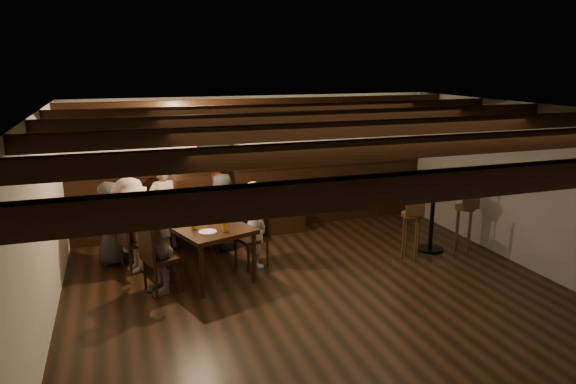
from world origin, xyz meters
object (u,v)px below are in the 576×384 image
object	(u,v)px
bar_stool_left	(411,235)
bar_stool_right	(464,227)
person_right_near	(223,212)
person_right_far	(254,224)
person_left_near	(132,225)
chair_left_near	(136,252)
person_bench_centre	(163,206)
chair_right_far	(253,248)
person_bench_right	(217,200)
chair_left_far	(162,270)
person_bench_left	(111,223)
high_top_table	(433,210)
chair_right_near	(222,233)
dining_table	(194,222)
person_left_far	(158,245)

from	to	relation	value
bar_stool_left	bar_stool_right	size ratio (longest dim) A/B	1.00
person_right_near	bar_stool_right	distance (m)	3.88
person_right_far	person_left_near	bearing A→B (deg)	59.04
chair_left_near	person_bench_centre	world-z (taller)	person_bench_centre
person_right_far	chair_right_far	bearing A→B (deg)	90.00
person_bench_right	person_left_near	distance (m)	1.71
chair_left_far	person_bench_right	distance (m)	2.14
person_bench_left	person_right_far	size ratio (longest dim) A/B	0.98
person_left_near	bar_stool_left	bearing A→B (deg)	59.16
person_bench_right	person_right_near	size ratio (longest dim) A/B	1.11
chair_left_near	bar_stool_left	xyz separation A→B (m)	(4.04, -0.88, 0.11)
chair_left_far	person_bench_right	bearing A→B (deg)	129.79
chair_right_far	bar_stool_right	bearing A→B (deg)	-116.19
chair_left_near	person_right_near	size ratio (longest dim) A/B	0.73
person_bench_right	high_top_table	distance (m)	3.55
chair_left_far	person_bench_centre	world-z (taller)	person_bench_centre
chair_left_near	chair_right_near	size ratio (longest dim) A/B	1.02
dining_table	chair_left_far	distance (m)	0.94
chair_right_near	person_bench_left	xyz separation A→B (m)	(-1.68, -0.10, 0.36)
chair_left_near	person_left_near	distance (m)	0.42
chair_left_near	chair_left_far	distance (m)	0.90
person_bench_centre	person_left_far	xyz separation A→B (m)	(-0.23, -1.66, -0.06)
person_bench_left	chair_left_far	bearing A→B (deg)	97.56
person_bench_right	bar_stool_right	bearing A→B (deg)	135.28
person_left_near	person_bench_centre	bearing A→B (deg)	128.66
person_left_far	person_right_far	bearing A→B (deg)	90.00
chair_right_near	person_right_near	bearing A→B (deg)	-90.00
person_bench_left	dining_table	bearing A→B (deg)	135.00
person_bench_centre	person_left_far	bearing A→B (deg)	63.43
chair_right_near	person_right_near	world-z (taller)	person_right_near
dining_table	bar_stool_right	world-z (taller)	bar_stool_right
person_right_far	high_top_table	xyz separation A→B (m)	(2.86, -0.29, 0.02)
person_right_far	bar_stool_right	size ratio (longest dim) A/B	1.25
chair_right_near	bar_stool_left	size ratio (longest dim) A/B	0.86
dining_table	chair_left_far	size ratio (longest dim) A/B	2.26
person_left_far	person_right_near	bearing A→B (deg)	120.96
person_bench_left	person_bench_centre	size ratio (longest dim) A/B	0.90
person_left_far	bar_stool_left	size ratio (longest dim) A/B	1.25
dining_table	chair_left_far	xyz separation A→B (m)	(-0.54, -0.66, -0.40)
chair_right_far	person_left_far	size ratio (longest dim) A/B	0.71
chair_right_far	person_left_far	xyz separation A→B (m)	(-1.39, -0.47, 0.37)
bar_stool_left	chair_right_near	bearing A→B (deg)	171.79
chair_right_far	person_bench_left	size ratio (longest dim) A/B	0.73
person_bench_centre	person_right_far	world-z (taller)	person_bench_centre
chair_left_far	person_bench_left	distance (m)	1.40
chair_right_far	person_bench_centre	xyz separation A→B (m)	(-1.16, 1.19, 0.43)
dining_table	person_left_far	world-z (taller)	person_left_far
person_bench_left	person_left_far	size ratio (longest dim) A/B	0.98
dining_table	chair_right_far	distance (m)	0.95
chair_left_far	person_bench_left	size ratio (longest dim) A/B	0.78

